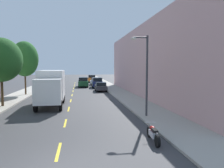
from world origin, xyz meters
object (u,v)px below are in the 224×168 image
at_px(street_lamp, 145,69).
at_px(moving_forest_sedan, 83,82).
at_px(parked_suv_navy, 97,82).
at_px(parked_hatchback_charcoal, 101,87).
at_px(parked_suv_orange, 92,78).
at_px(parked_suv_burgundy, 57,79).
at_px(parked_hatchback_silver, 58,79).
at_px(street_tree_second, 1,60).
at_px(delivery_box_truck, 51,86).
at_px(parked_motorcycle, 153,134).
at_px(parked_hatchback_white, 95,82).
at_px(street_tree_third, 25,59).

height_order(street_lamp, moving_forest_sedan, street_lamp).
bearing_deg(parked_suv_navy, parked_hatchback_charcoal, -89.94).
distance_m(street_lamp, parked_suv_orange, 40.43).
height_order(parked_suv_burgundy, parked_hatchback_silver, parked_suv_burgundy).
bearing_deg(parked_hatchback_silver, street_lamp, -76.28).
height_order(street_tree_second, parked_hatchback_charcoal, street_tree_second).
relative_size(delivery_box_truck, parked_motorcycle, 3.59).
distance_m(delivery_box_truck, parked_hatchback_charcoal, 13.53).
height_order(street_tree_second, parked_hatchback_white, street_tree_second).
distance_m(street_lamp, delivery_box_truck, 10.33).
height_order(delivery_box_truck, parked_suv_orange, delivery_box_truck).
distance_m(parked_hatchback_silver, parked_motorcycle, 48.76).
xyz_separation_m(street_tree_second, street_lamp, (12.33, -6.25, -0.87)).
relative_size(parked_hatchback_silver, parked_motorcycle, 1.97).
height_order(street_tree_third, parked_hatchback_white, street_tree_third).
bearing_deg(street_tree_third, parked_hatchback_silver, 86.04).
height_order(street_tree_third, delivery_box_truck, street_tree_third).
distance_m(parked_hatchback_white, parked_hatchback_charcoal, 12.82).
distance_m(street_lamp, parked_hatchback_charcoal, 18.81).
height_order(delivery_box_truck, parked_suv_navy, delivery_box_truck).
height_order(parked_suv_navy, moving_forest_sedan, same).
relative_size(parked_suv_burgundy, parked_hatchback_charcoal, 1.21).
xyz_separation_m(parked_hatchback_charcoal, moving_forest_sedan, (-2.69, 8.47, 0.23)).
relative_size(delivery_box_truck, parked_hatchback_charcoal, 1.84).
bearing_deg(parked_suv_burgundy, street_tree_second, -93.97).
height_order(parked_suv_orange, parked_hatchback_charcoal, parked_suv_orange).
xyz_separation_m(delivery_box_truck, parked_hatchback_silver, (-2.69, 36.11, -1.23)).
bearing_deg(delivery_box_truck, parked_suv_orange, 79.70).
xyz_separation_m(parked_hatchback_charcoal, parked_motorcycle, (0.26, -23.67, -0.35)).
height_order(parked_suv_navy, parked_motorcycle, parked_suv_navy).
relative_size(street_lamp, parked_suv_navy, 1.27).
height_order(street_tree_third, street_lamp, street_tree_third).
xyz_separation_m(street_tree_second, parked_hatchback_charcoal, (10.89, 12.27, -3.84)).
bearing_deg(parked_suv_burgundy, parked_suv_orange, 21.77).
bearing_deg(delivery_box_truck, moving_forest_sedan, 79.97).
relative_size(street_lamp, parked_suv_orange, 1.27).
bearing_deg(parked_hatchback_charcoal, parked_suv_burgundy, 115.53).
xyz_separation_m(street_lamp, parked_suv_navy, (-1.45, 25.17, -2.74)).
bearing_deg(parked_hatchback_white, parked_suv_burgundy, 147.69).
bearing_deg(delivery_box_truck, parked_suv_burgundy, 94.67).
bearing_deg(parked_suv_navy, parked_motorcycle, -89.49).
xyz_separation_m(parked_hatchback_white, parked_motorcycle, (0.28, -36.49, -0.35)).
xyz_separation_m(delivery_box_truck, parked_suv_orange, (6.13, 33.69, -1.00)).
height_order(delivery_box_truck, parked_suv_burgundy, delivery_box_truck).
relative_size(parked_suv_orange, parked_hatchback_silver, 1.19).
xyz_separation_m(parked_hatchback_white, parked_suv_navy, (0.01, -6.17, 0.23)).
distance_m(parked_hatchback_white, parked_motorcycle, 36.49).
relative_size(parked_suv_navy, moving_forest_sedan, 1.00).
height_order(parked_suv_navy, parked_suv_burgundy, same).
xyz_separation_m(parked_suv_orange, parked_motorcycle, (0.43, -45.45, -0.58)).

